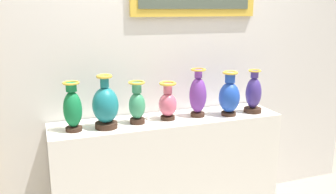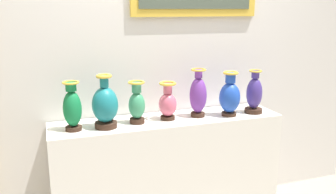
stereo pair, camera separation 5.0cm
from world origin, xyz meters
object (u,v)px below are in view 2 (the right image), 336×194
at_px(vase_violet, 198,95).
at_px(vase_indigo, 254,94).
at_px(vase_teal, 105,105).
at_px(vase_jade, 137,104).
at_px(vase_rose, 168,103).
at_px(vase_sapphire, 230,96).
at_px(vase_emerald, 72,108).

bearing_deg(vase_violet, vase_indigo, -5.66).
bearing_deg(vase_indigo, vase_teal, 179.64).
height_order(vase_jade, vase_rose, vase_jade).
relative_size(vase_teal, vase_sapphire, 1.09).
relative_size(vase_emerald, vase_violet, 0.92).
relative_size(vase_rose, vase_sapphire, 0.82).
xyz_separation_m(vase_emerald, vase_jade, (0.46, 0.02, -0.02)).
distance_m(vase_rose, vase_sapphire, 0.50).
bearing_deg(vase_sapphire, vase_emerald, 178.44).
relative_size(vase_violet, vase_indigo, 1.08).
height_order(vase_sapphire, vase_indigo, vase_sapphire).
bearing_deg(vase_jade, vase_rose, 2.98).
relative_size(vase_jade, vase_rose, 1.09).
xyz_separation_m(vase_teal, vase_indigo, (1.21, -0.01, -0.01)).
xyz_separation_m(vase_violet, vase_indigo, (0.48, -0.05, -0.02)).
relative_size(vase_teal, vase_rose, 1.32).
xyz_separation_m(vase_rose, vase_sapphire, (0.50, -0.06, 0.03)).
height_order(vase_jade, vase_violet, vase_violet).
bearing_deg(vase_indigo, vase_violet, 174.34).
xyz_separation_m(vase_teal, vase_sapphire, (0.98, -0.02, -0.01)).
distance_m(vase_sapphire, vase_indigo, 0.23).
distance_m(vase_emerald, vase_jade, 0.46).
bearing_deg(vase_jade, vase_emerald, -178.06).
bearing_deg(vase_emerald, vase_rose, 2.30).
xyz_separation_m(vase_emerald, vase_indigo, (1.44, -0.02, -0.01)).
xyz_separation_m(vase_jade, vase_sapphire, (0.74, -0.05, 0.01)).
xyz_separation_m(vase_rose, vase_indigo, (0.73, -0.05, 0.02)).
bearing_deg(vase_emerald, vase_jade, 1.94).
bearing_deg(vase_teal, vase_violet, 3.09).
bearing_deg(vase_sapphire, vase_indigo, 2.80).
distance_m(vase_jade, vase_indigo, 0.97).
xyz_separation_m(vase_rose, vase_violet, (0.25, -0.00, 0.04)).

